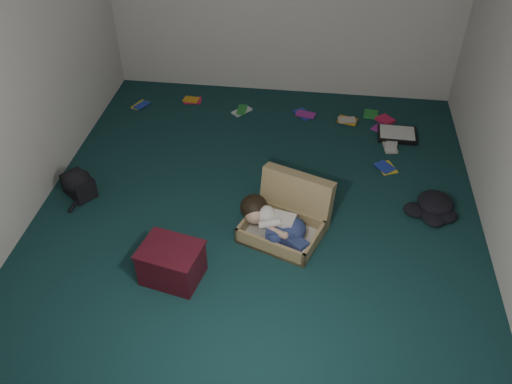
# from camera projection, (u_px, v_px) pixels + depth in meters

# --- Properties ---
(floor) EXTENTS (4.50, 4.50, 0.00)m
(floor) POSITION_uv_depth(u_px,v_px,m) (258.00, 211.00, 4.96)
(floor) COLOR #123335
(floor) RESTS_ON ground
(wall_front) EXTENTS (4.50, 0.00, 4.50)m
(wall_front) POSITION_uv_depth(u_px,v_px,m) (195.00, 328.00, 2.42)
(wall_front) COLOR silver
(wall_front) RESTS_ON ground
(wall_left) EXTENTS (0.00, 4.50, 4.50)m
(wall_left) POSITION_uv_depth(u_px,v_px,m) (11.00, 68.00, 4.33)
(wall_left) COLOR silver
(wall_left) RESTS_ON ground
(suitcase) EXTENTS (0.83, 0.82, 0.48)m
(suitcase) POSITION_uv_depth(u_px,v_px,m) (288.00, 217.00, 4.69)
(suitcase) COLOR tan
(suitcase) RESTS_ON floor
(person) EXTENTS (0.64, 0.51, 0.30)m
(person) POSITION_uv_depth(u_px,v_px,m) (275.00, 223.00, 4.57)
(person) COLOR silver
(person) RESTS_ON suitcase
(maroon_bin) EXTENTS (0.53, 0.46, 0.32)m
(maroon_bin) POSITION_uv_depth(u_px,v_px,m) (172.00, 263.00, 4.25)
(maroon_bin) COLOR #420D17
(maroon_bin) RESTS_ON floor
(backpack) EXTENTS (0.47, 0.46, 0.22)m
(backpack) POSITION_uv_depth(u_px,v_px,m) (79.00, 185.00, 5.07)
(backpack) COLOR black
(backpack) RESTS_ON floor
(clothing_pile) EXTENTS (0.42, 0.35, 0.13)m
(clothing_pile) POSITION_uv_depth(u_px,v_px,m) (431.00, 207.00, 4.91)
(clothing_pile) COLOR black
(clothing_pile) RESTS_ON floor
(paper_tray) EXTENTS (0.42, 0.32, 0.06)m
(paper_tray) POSITION_uv_depth(u_px,v_px,m) (397.00, 134.00, 5.87)
(paper_tray) COLOR black
(paper_tray) RESTS_ON floor
(book_scatter) EXTENTS (3.06, 1.27, 0.02)m
(book_scatter) POSITION_uv_depth(u_px,v_px,m) (311.00, 122.00, 6.10)
(book_scatter) COLOR yellow
(book_scatter) RESTS_ON floor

